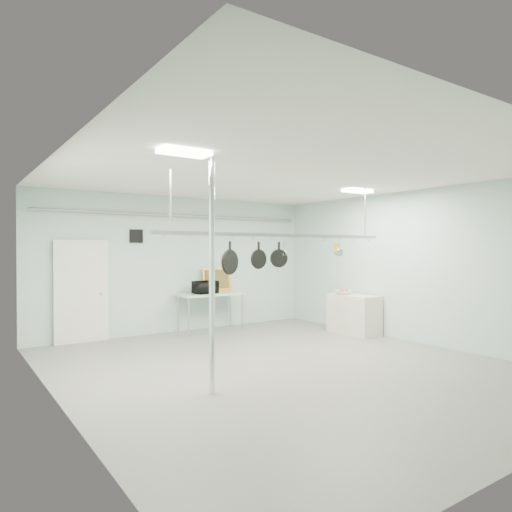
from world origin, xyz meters
TOP-DOWN VIEW (x-y plane):
  - floor at (0.00, 0.00)m, footprint 8.00×8.00m
  - ceiling at (0.00, 0.00)m, footprint 7.00×8.00m
  - back_wall at (0.00, 3.99)m, footprint 7.00×0.02m
  - right_wall at (3.49, 0.00)m, footprint 0.02×8.00m
  - door at (-2.30, 3.94)m, footprint 1.10×0.10m
  - wall_vent at (-1.10, 3.97)m, footprint 0.30×0.04m
  - conduit_pipe at (0.00, 3.90)m, footprint 6.60×0.07m
  - chrome_pole at (-1.70, -0.60)m, footprint 0.08×0.08m
  - prep_table at (0.60, 3.60)m, footprint 1.60×0.70m
  - side_cabinet at (3.15, 1.40)m, footprint 0.60×1.20m
  - pot_rack at (0.20, 0.30)m, footprint 4.80×0.06m
  - light_panel_left at (-2.20, -0.80)m, footprint 0.65×0.30m
  - light_panel_right at (2.40, 0.60)m, footprint 0.65×0.30m
  - microwave at (0.43, 3.56)m, footprint 0.59×0.44m
  - coffee_canister at (0.54, 3.47)m, footprint 0.21×0.21m
  - painting_large at (0.93, 3.90)m, footprint 0.78×0.14m
  - painting_small at (1.19, 3.90)m, footprint 0.30×0.09m
  - fruit_bowl at (3.05, 1.63)m, footprint 0.48×0.48m
  - skillet_left at (-0.87, 0.30)m, footprint 0.41×0.20m
  - skillet_mid at (-0.30, 0.30)m, footprint 0.33×0.08m
  - skillet_right at (0.13, 0.30)m, footprint 0.31×0.17m
  - whisk at (0.23, 0.30)m, footprint 0.17×0.17m
  - grater at (1.48, 0.30)m, footprint 0.08×0.03m
  - saucepan at (1.57, 0.30)m, footprint 0.17×0.14m
  - fruit_cluster at (3.05, 1.63)m, footprint 0.24×0.24m

SIDE VIEW (x-z plane):
  - floor at x=0.00m, z-range 0.00..0.00m
  - side_cabinet at x=3.15m, z-range 0.00..0.90m
  - prep_table at x=0.60m, z-range 0.38..1.28m
  - fruit_bowl at x=3.05m, z-range 0.90..0.99m
  - fruit_cluster at x=3.05m, z-range 0.94..1.03m
  - coffee_canister at x=0.54m, z-range 0.91..1.10m
  - painting_small at x=1.19m, z-range 0.90..1.16m
  - door at x=-2.30m, z-range -0.05..2.15m
  - microwave at x=0.43m, z-range 0.91..1.20m
  - painting_large at x=0.93m, z-range 0.90..1.49m
  - back_wall at x=0.00m, z-range 0.00..3.20m
  - right_wall at x=3.49m, z-range 0.00..3.20m
  - chrome_pole at x=-1.70m, z-range 0.00..3.20m
  - skillet_left at x=-0.87m, z-range 1.54..2.09m
  - skillet_mid at x=-0.30m, z-range 1.62..2.09m
  - skillet_right at x=0.13m, z-range 1.65..2.09m
  - whisk at x=0.23m, z-range 1.80..2.09m
  - saucepan at x=1.57m, z-range 1.83..2.09m
  - grater at x=1.48m, z-range 1.89..2.09m
  - pot_rack at x=0.20m, z-range 1.73..2.73m
  - wall_vent at x=-1.10m, z-range 2.10..2.40m
  - conduit_pipe at x=0.00m, z-range 2.71..2.79m
  - light_panel_left at x=-2.20m, z-range 3.14..3.19m
  - light_panel_right at x=2.40m, z-range 3.14..3.19m
  - ceiling at x=0.00m, z-range 3.18..3.20m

